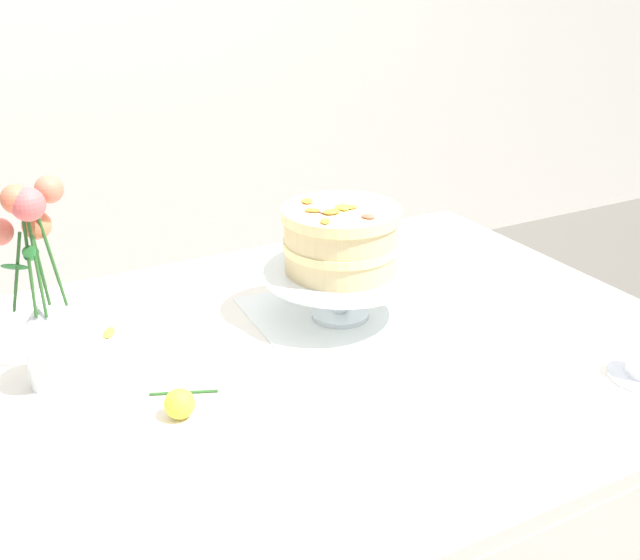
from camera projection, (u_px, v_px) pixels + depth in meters
name	position (u px, v px, depth m)	size (l,w,h in m)	color
dining_table	(307.00, 403.00, 1.33)	(1.40, 1.00, 0.74)	white
linen_napkin	(340.00, 317.00, 1.43)	(0.32, 0.32, 0.00)	white
cake_stand	(341.00, 278.00, 1.40)	(0.29, 0.29, 0.10)	silver
layer_cake	(341.00, 239.00, 1.37)	(0.22, 0.22, 0.13)	beige
flower_vase	(41.00, 302.00, 1.16)	(0.12, 0.11, 0.34)	silver
fallen_rose	(180.00, 403.00, 1.12)	(0.10, 0.11, 0.05)	#2D6028
loose_petal_1	(109.00, 332.00, 1.37)	(0.04, 0.02, 0.01)	yellow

